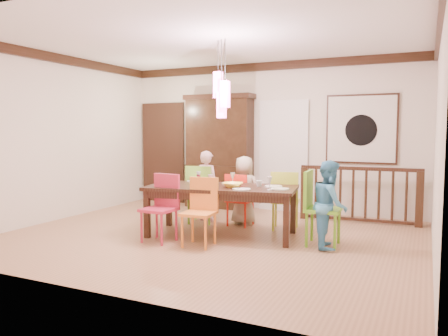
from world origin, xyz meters
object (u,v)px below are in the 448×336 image
at_px(chair_end_right, 323,203).
at_px(person_end_right, 330,204).
at_px(dining_table, 222,191).
at_px(chair_far_left, 202,190).
at_px(person_far_mid, 244,190).
at_px(balustrade, 359,194).
at_px(china_hutch, 219,151).
at_px(person_far_left, 207,186).

xyz_separation_m(chair_end_right, person_end_right, (0.10, -0.07, 0.00)).
xyz_separation_m(dining_table, chair_end_right, (1.50, 0.08, -0.08)).
xyz_separation_m(chair_far_left, chair_end_right, (2.20, -0.61, 0.02)).
relative_size(dining_table, chair_end_right, 2.28).
height_order(person_far_mid, person_end_right, person_end_right).
bearing_deg(chair_far_left, chair_end_right, 154.34).
height_order(chair_far_left, balustrade, chair_far_left).
bearing_deg(chair_far_left, dining_table, 125.22).
relative_size(dining_table, china_hutch, 1.02).
relative_size(chair_far_left, person_end_right, 0.83).
height_order(chair_far_left, person_end_right, person_end_right).
relative_size(dining_table, person_far_left, 1.91).
bearing_deg(balustrade, person_far_mid, -154.13).
bearing_deg(chair_end_right, person_far_mid, 59.11).
bearing_deg(china_hutch, dining_table, -63.51).
height_order(balustrade, person_end_right, person_end_right).
distance_m(person_far_mid, person_end_right, 1.83).
height_order(chair_far_left, china_hutch, china_hutch).
xyz_separation_m(chair_far_left, person_end_right, (2.30, -0.68, 0.03)).
distance_m(china_hutch, person_far_left, 1.47).
bearing_deg(chair_far_left, china_hutch, -85.51).
height_order(chair_far_left, person_far_left, person_far_left).
relative_size(balustrade, person_far_left, 1.64).
distance_m(chair_end_right, person_far_mid, 1.71).
bearing_deg(person_end_right, chair_far_left, 57.94).
xyz_separation_m(dining_table, person_far_left, (-0.70, 0.87, -0.06)).
xyz_separation_m(person_far_mid, person_end_right, (1.60, -0.88, 0.02)).
bearing_deg(chair_far_left, person_end_right, 153.29).
height_order(china_hutch, person_far_mid, china_hutch).
height_order(dining_table, china_hutch, china_hutch).
bearing_deg(person_far_left, balustrade, -150.42).
relative_size(chair_far_left, person_far_mid, 0.86).
height_order(chair_far_left, chair_end_right, chair_end_right).
bearing_deg(person_end_right, balustrade, -19.68).
height_order(chair_end_right, balustrade, chair_end_right).
bearing_deg(balustrade, dining_table, -136.29).
height_order(dining_table, balustrade, balustrade).
height_order(china_hutch, balustrade, china_hutch).
relative_size(person_far_left, person_end_right, 1.04).
bearing_deg(chair_end_right, person_end_right, -128.82).
bearing_deg(person_far_mid, chair_end_right, 153.71).
relative_size(chair_end_right, person_far_left, 0.84).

